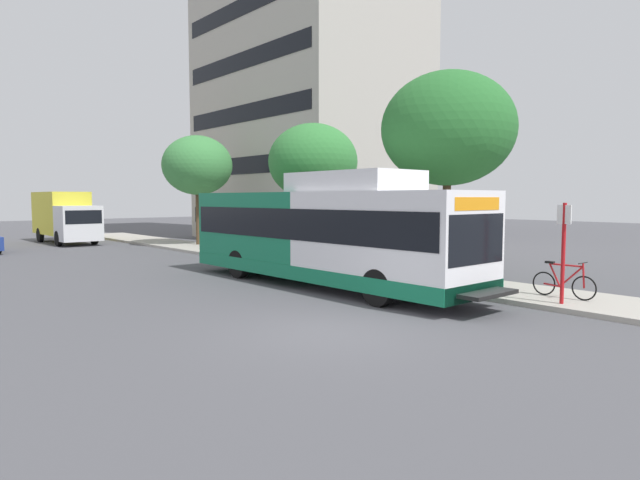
# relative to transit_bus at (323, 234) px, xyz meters

# --- Properties ---
(ground_plane) EXTENTS (120.00, 120.00, 0.00)m
(ground_plane) POSITION_rel_transit_bus_xyz_m (-3.84, 3.32, -1.70)
(ground_plane) COLOR #4C4C51
(sidewalk_curb) EXTENTS (3.00, 56.00, 0.14)m
(sidewalk_curb) POSITION_rel_transit_bus_xyz_m (3.16, 1.32, -1.63)
(sidewalk_curb) COLOR #A8A399
(sidewalk_curb) RESTS_ON ground
(transit_bus) EXTENTS (2.58, 12.25, 3.65)m
(transit_bus) POSITION_rel_transit_bus_xyz_m (0.00, 0.00, 0.00)
(transit_bus) COLOR white
(transit_bus) RESTS_ON ground
(bus_stop_sign_pole) EXTENTS (0.10, 0.36, 2.60)m
(bus_stop_sign_pole) POSITION_rel_transit_bus_xyz_m (2.19, -6.84, -0.05)
(bus_stop_sign_pole) COLOR red
(bus_stop_sign_pole) RESTS_ON sidewalk_curb
(bicycle_parked) EXTENTS (0.52, 1.76, 1.02)m
(bicycle_parked) POSITION_rel_transit_bus_xyz_m (3.06, -6.49, -1.14)
(bicycle_parked) COLOR black
(bicycle_parked) RESTS_ON sidewalk_curb
(street_tree_near_stop) EXTENTS (4.55, 4.55, 7.01)m
(street_tree_near_stop) POSITION_rel_transit_bus_xyz_m (4.00, -1.92, 3.50)
(street_tree_near_stop) COLOR #4C3823
(street_tree_near_stop) RESTS_ON sidewalk_curb
(street_tree_mid_block) EXTENTS (4.00, 4.00, 6.05)m
(street_tree_mid_block) POSITION_rel_transit_bus_xyz_m (4.24, 5.50, 2.77)
(street_tree_mid_block) COLOR #4C3823
(street_tree_mid_block) RESTS_ON sidewalk_curb
(street_tree_far_block) EXTENTS (4.05, 4.05, 6.35)m
(street_tree_far_block) POSITION_rel_transit_bus_xyz_m (3.87, 15.49, 3.05)
(street_tree_far_block) COLOR #4C3823
(street_tree_far_block) RESTS_ON sidewalk_curb
(box_truck_background) EXTENTS (2.32, 7.01, 3.25)m
(box_truck_background) POSITION_rel_transit_bus_xyz_m (-1.23, 23.45, 0.04)
(box_truck_background) COLOR silver
(box_truck_background) RESTS_ON ground
(apartment_tower_backdrop) EXTENTS (10.63, 14.51, 33.00)m
(apartment_tower_backdrop) POSITION_rel_transit_bus_xyz_m (13.01, 16.37, 14.80)
(apartment_tower_backdrop) COLOR #ADA89E
(apartment_tower_backdrop) RESTS_ON ground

